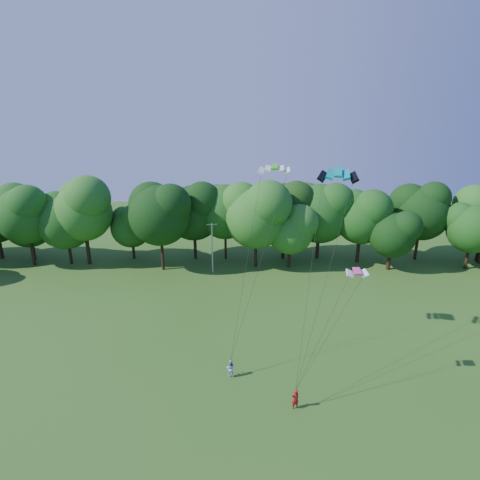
{
  "coord_description": "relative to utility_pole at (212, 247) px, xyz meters",
  "views": [
    {
      "loc": [
        -0.77,
        -16.14,
        20.38
      ],
      "look_at": [
        -0.55,
        13.0,
        10.99
      ],
      "focal_mm": 28.0,
      "sensor_mm": 36.0,
      "label": 1
    }
  ],
  "objects": [
    {
      "name": "kite_flyer_left",
      "position": [
        7.68,
        -26.04,
        -2.87
      ],
      "size": [
        0.68,
        0.54,
        1.62
      ],
      "primitive_type": "imported",
      "rotation": [
        0.0,
        0.0,
        3.44
      ],
      "color": "#A71517",
      "rests_on": "ground"
    },
    {
      "name": "kite_flyer_right",
      "position": [
        2.86,
        -22.37,
        -2.91
      ],
      "size": [
        0.82,
        0.68,
        1.54
      ],
      "primitive_type": "imported",
      "rotation": [
        0.0,
        0.0,
        3.0
      ],
      "color": "#B1C4F6",
      "rests_on": "ground"
    },
    {
      "name": "utility_pole",
      "position": [
        0.0,
        0.0,
        0.0
      ],
      "size": [
        1.41,
        0.35,
        7.1
      ],
      "rotation": [
        0.0,
        0.0,
        0.19
      ],
      "color": "#A9A8A0",
      "rests_on": "ground"
    },
    {
      "name": "kite_pink",
      "position": [
        12.16,
        -23.51,
        6.21
      ],
      "size": [
        1.58,
        0.78,
        0.36
      ],
      "rotation": [
        0.0,
        0.0,
        0.02
      ],
      "color": "#E53F93",
      "rests_on": "ground"
    },
    {
      "name": "kite_teal",
      "position": [
        11.67,
        -18.13,
        12.63
      ],
      "size": [
        3.34,
        2.12,
        0.72
      ],
      "rotation": [
        0.0,
        0.0,
        -0.27
      ],
      "color": "#048B90",
      "rests_on": "ground"
    },
    {
      "name": "tree_back_west",
      "position": [
        -27.55,
        5.2,
        3.28
      ],
      "size": [
        7.66,
        7.66,
        11.15
      ],
      "color": "black",
      "rests_on": "ground"
    },
    {
      "name": "tree_back_center",
      "position": [
        10.47,
        5.48,
        4.5
      ],
      "size": [
        9.01,
        9.01,
        13.1
      ],
      "color": "#322513",
      "rests_on": "ground"
    },
    {
      "name": "kite_green",
      "position": [
        6.56,
        -17.21,
        12.96
      ],
      "size": [
        2.85,
        1.59,
        0.44
      ],
      "rotation": [
        0.0,
        0.0,
        -0.14
      ],
      "color": "#3AC91E",
      "rests_on": "ground"
    }
  ]
}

